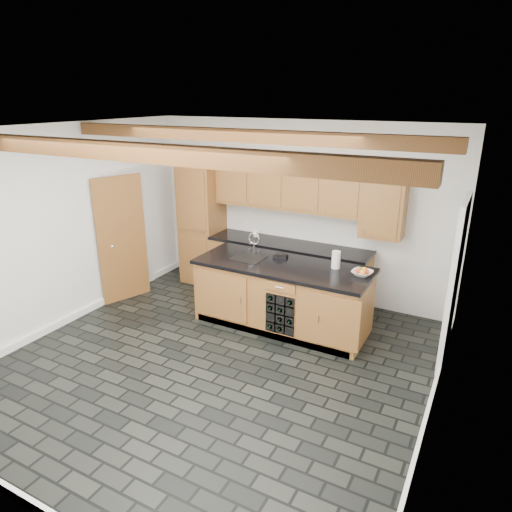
{
  "coord_description": "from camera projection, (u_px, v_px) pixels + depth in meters",
  "views": [
    {
      "loc": [
        2.75,
        -4.08,
        3.14
      ],
      "look_at": [
        0.14,
        0.8,
        1.18
      ],
      "focal_mm": 32.0,
      "sensor_mm": 36.0,
      "label": 1
    }
  ],
  "objects": [
    {
      "name": "paper_towel",
      "position": [
        336.0,
        260.0,
        6.12
      ],
      "size": [
        0.12,
        0.12,
        0.24
      ],
      "primitive_type": "cylinder",
      "color": "white",
      "rests_on": "island"
    },
    {
      "name": "back_cabinetry",
      "position": [
        269.0,
        237.0,
        7.36
      ],
      "size": [
        3.65,
        0.62,
        2.2
      ],
      "color": "#9F6633",
      "rests_on": "ground"
    },
    {
      "name": "faucet",
      "position": [
        249.0,
        255.0,
        6.56
      ],
      "size": [
        0.45,
        0.4,
        0.34
      ],
      "color": "black",
      "rests_on": "island"
    },
    {
      "name": "mug",
      "position": [
        256.0,
        234.0,
        7.5
      ],
      "size": [
        0.11,
        0.11,
        0.1
      ],
      "primitive_type": "imported",
      "rotation": [
        0.0,
        0.0,
        -0.0
      ],
      "color": "white",
      "rests_on": "back_cabinetry"
    },
    {
      "name": "ground",
      "position": [
        215.0,
        363.0,
        5.66
      ],
      "size": [
        5.0,
        5.0,
        0.0
      ],
      "primitive_type": "plane",
      "color": "black",
      "rests_on": "ground"
    },
    {
      "name": "kitchen_scale",
      "position": [
        281.0,
        256.0,
        6.55
      ],
      "size": [
        0.21,
        0.13,
        0.06
      ],
      "rotation": [
        0.0,
        0.0,
        0.09
      ],
      "color": "black",
      "rests_on": "island"
    },
    {
      "name": "fruit_bowl",
      "position": [
        362.0,
        273.0,
        5.9
      ],
      "size": [
        0.3,
        0.3,
        0.06
      ],
      "primitive_type": "imported",
      "rotation": [
        0.0,
        0.0,
        -0.16
      ],
      "color": "white",
      "rests_on": "island"
    },
    {
      "name": "room_shell",
      "position": [
        229.0,
        233.0,
        5.63
      ],
      "size": [
        5.01,
        5.0,
        5.0
      ],
      "color": "white",
      "rests_on": "ground"
    },
    {
      "name": "fruit_cluster",
      "position": [
        362.0,
        271.0,
        5.89
      ],
      "size": [
        0.16,
        0.17,
        0.07
      ],
      "color": "red",
      "rests_on": "fruit_bowl"
    },
    {
      "name": "island",
      "position": [
        282.0,
        296.0,
        6.44
      ],
      "size": [
        2.48,
        0.96,
        0.93
      ],
      "color": "#9F6633",
      "rests_on": "ground"
    }
  ]
}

